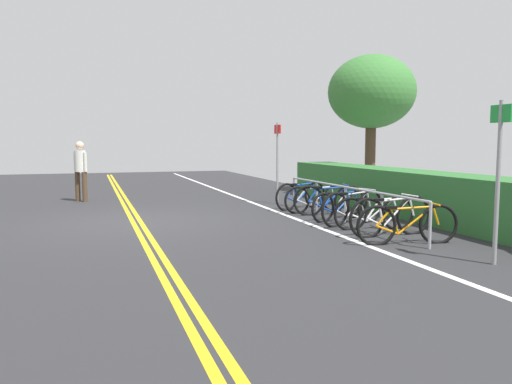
# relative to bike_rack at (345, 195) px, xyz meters

# --- Properties ---
(ground_plane) EXTENTS (35.93, 13.37, 0.05)m
(ground_plane) POSITION_rel_bike_rack_xyz_m (-1.44, -4.19, -0.60)
(ground_plane) COLOR #2B2B2D
(centre_line_yellow_inner) EXTENTS (32.34, 0.10, 0.00)m
(centre_line_yellow_inner) POSITION_rel_bike_rack_xyz_m (-1.44, -4.27, -0.58)
(centre_line_yellow_inner) COLOR gold
(centre_line_yellow_inner) RESTS_ON ground_plane
(centre_line_yellow_outer) EXTENTS (32.34, 0.10, 0.00)m
(centre_line_yellow_outer) POSITION_rel_bike_rack_xyz_m (-1.44, -4.11, -0.58)
(centre_line_yellow_outer) COLOR gold
(centre_line_yellow_outer) RESTS_ON ground_plane
(bike_lane_stripe_white) EXTENTS (32.34, 0.12, 0.00)m
(bike_lane_stripe_white) POSITION_rel_bike_rack_xyz_m (-1.44, -0.81, -0.58)
(bike_lane_stripe_white) COLOR white
(bike_lane_stripe_white) RESTS_ON ground_plane
(bike_rack) EXTENTS (5.65, 0.05, 0.77)m
(bike_rack) POSITION_rel_bike_rack_xyz_m (0.00, 0.00, 0.00)
(bike_rack) COLOR #9EA0A5
(bike_rack) RESTS_ON ground_plane
(bicycle_0) EXTENTS (0.66, 1.62, 0.73)m
(bicycle_0) POSITION_rel_bike_rack_xyz_m (-2.26, -0.03, -0.24)
(bicycle_0) COLOR black
(bicycle_0) RESTS_ON ground_plane
(bicycle_1) EXTENTS (0.46, 1.70, 0.70)m
(bicycle_1) POSITION_rel_bike_rack_xyz_m (-1.58, 0.07, -0.25)
(bicycle_1) COLOR black
(bicycle_1) RESTS_ON ground_plane
(bicycle_2) EXTENTS (0.54, 1.65, 0.75)m
(bicycle_2) POSITION_rel_bike_rack_xyz_m (-1.04, 0.14, -0.23)
(bicycle_2) COLOR black
(bicycle_2) RESTS_ON ground_plane
(bicycle_3) EXTENTS (0.67, 1.68, 0.69)m
(bicycle_3) POSITION_rel_bike_rack_xyz_m (-0.33, 0.07, -0.26)
(bicycle_3) COLOR black
(bicycle_3) RESTS_ON ground_plane
(bicycle_4) EXTENTS (0.60, 1.68, 0.75)m
(bicycle_4) POSITION_rel_bike_rack_xyz_m (0.30, 0.02, -0.23)
(bicycle_4) COLOR black
(bicycle_4) RESTS_ON ground_plane
(bicycle_5) EXTENTS (0.48, 1.60, 0.69)m
(bicycle_5) POSITION_rel_bike_rack_xyz_m (0.97, 0.11, -0.26)
(bicycle_5) COLOR black
(bicycle_5) RESTS_ON ground_plane
(bicycle_6) EXTENTS (0.46, 1.74, 0.77)m
(bicycle_6) POSITION_rel_bike_rack_xyz_m (1.64, 0.04, -0.22)
(bicycle_6) COLOR black
(bicycle_6) RESTS_ON ground_plane
(bicycle_7) EXTENTS (0.50, 1.76, 0.72)m
(bicycle_7) POSITION_rel_bike_rack_xyz_m (2.37, -0.12, -0.24)
(bicycle_7) COLOR black
(bicycle_7) RESTS_ON ground_plane
(pedestrian) EXTENTS (0.38, 0.36, 1.71)m
(pedestrian) POSITION_rel_bike_rack_xyz_m (-5.70, -5.36, 0.41)
(pedestrian) COLOR #4C3826
(pedestrian) RESTS_ON ground_plane
(sign_post_near) EXTENTS (0.36, 0.06, 2.22)m
(sign_post_near) POSITION_rel_bike_rack_xyz_m (-3.44, -0.23, 0.76)
(sign_post_near) COLOR gray
(sign_post_near) RESTS_ON ground_plane
(sign_post_far) EXTENTS (0.36, 0.06, 2.26)m
(sign_post_far) POSITION_rel_bike_rack_xyz_m (3.94, 0.20, 0.78)
(sign_post_far) COLOR gray
(sign_post_far) RESTS_ON ground_plane
(hedge_backdrop) EXTENTS (14.60, 1.13, 1.04)m
(hedge_backdrop) POSITION_rel_bike_rack_xyz_m (1.50, 1.93, -0.06)
(hedge_backdrop) COLOR #2D6B30
(hedge_backdrop) RESTS_ON ground_plane
(tree_near_left) EXTENTS (2.84, 2.84, 4.52)m
(tree_near_left) POSITION_rel_bike_rack_xyz_m (-5.18, 3.72, 2.72)
(tree_near_left) COLOR #473323
(tree_near_left) RESTS_ON ground_plane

